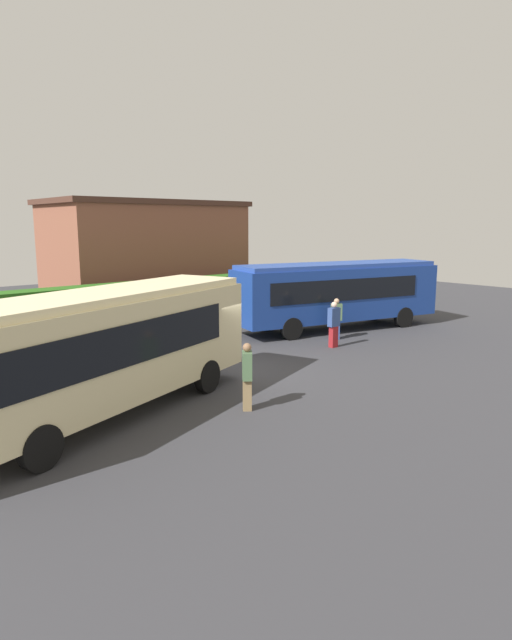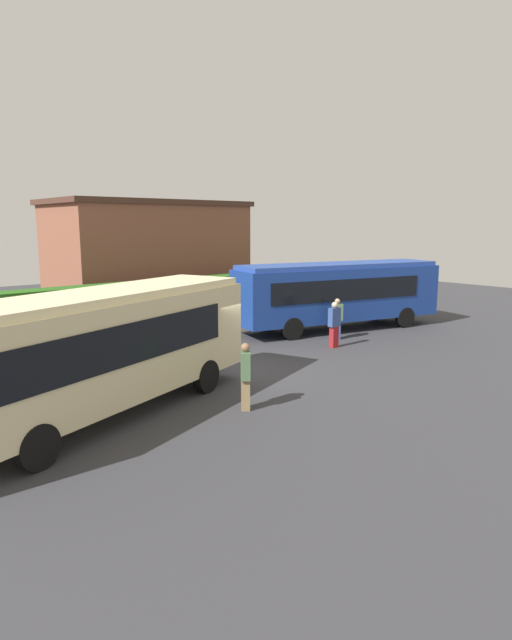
{
  "view_description": "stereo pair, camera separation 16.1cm",
  "coord_description": "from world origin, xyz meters",
  "px_view_note": "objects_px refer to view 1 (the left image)",
  "views": [
    {
      "loc": [
        -11.05,
        -14.13,
        5.05
      ],
      "look_at": [
        1.75,
        0.65,
        1.52
      ],
      "focal_mm": 30.11,
      "sensor_mm": 36.0,
      "label": 1
    },
    {
      "loc": [
        -10.93,
        -14.23,
        5.05
      ],
      "look_at": [
        1.75,
        0.65,
        1.52
      ],
      "focal_mm": 30.11,
      "sensor_mm": 36.0,
      "label": 2
    }
  ],
  "objects_px": {
    "bus_blue": "(337,291)",
    "person_right": "(334,323)",
    "person_far": "(336,318)",
    "person_center": "(247,375)",
    "bus_cream": "(106,346)"
  },
  "relations": [
    {
      "from": "bus_cream",
      "to": "person_center",
      "type": "xyz_separation_m",
      "value": [
        3.11,
        -2.01,
        -0.92
      ]
    },
    {
      "from": "bus_cream",
      "to": "person_center",
      "type": "distance_m",
      "value": 3.81
    },
    {
      "from": "person_right",
      "to": "person_far",
      "type": "distance_m",
      "value": 1.62
    },
    {
      "from": "person_center",
      "to": "bus_blue",
      "type": "bearing_deg",
      "value": 67.13
    },
    {
      "from": "person_center",
      "to": "person_right",
      "type": "distance_m",
      "value": 8.31
    },
    {
      "from": "person_right",
      "to": "person_far",
      "type": "xyz_separation_m",
      "value": [
        1.29,
        0.98,
        -0.04
      ]
    },
    {
      "from": "bus_cream",
      "to": "bus_blue",
      "type": "bearing_deg",
      "value": -3.55
    },
    {
      "from": "bus_blue",
      "to": "person_right",
      "type": "relative_size",
      "value": 5.6
    },
    {
      "from": "person_far",
      "to": "bus_blue",
      "type": "bearing_deg",
      "value": -13.39
    },
    {
      "from": "bus_cream",
      "to": "person_right",
      "type": "distance_m",
      "value": 10.8
    },
    {
      "from": "person_center",
      "to": "person_far",
      "type": "bearing_deg",
      "value": 64.61
    },
    {
      "from": "person_right",
      "to": "person_far",
      "type": "bearing_deg",
      "value": -51.09
    },
    {
      "from": "bus_cream",
      "to": "bus_blue",
      "type": "xyz_separation_m",
      "value": [
        13.76,
        3.94,
        -0.07
      ]
    },
    {
      "from": "bus_blue",
      "to": "person_right",
      "type": "xyz_separation_m",
      "value": [
        -3.09,
        -2.48,
        -0.84
      ]
    },
    {
      "from": "bus_blue",
      "to": "person_center",
      "type": "xyz_separation_m",
      "value": [
        -10.65,
        -5.95,
        -0.85
      ]
    }
  ]
}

